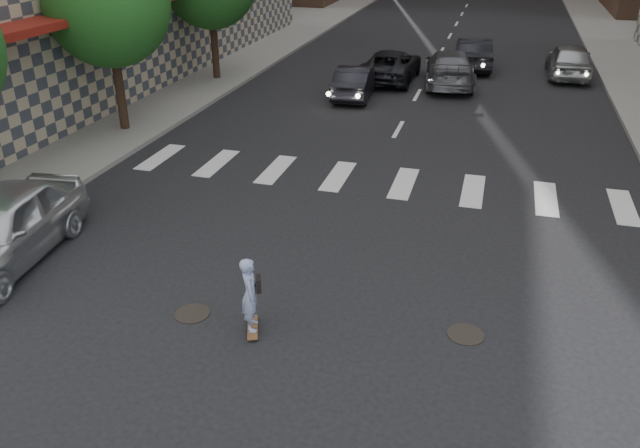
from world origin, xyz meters
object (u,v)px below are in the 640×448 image
(traffic_car_b, at_px, (450,68))
(traffic_car_c, at_px, (391,65))
(traffic_car_a, at_px, (355,81))
(traffic_car_d, at_px, (569,60))
(skateboarder, at_px, (251,294))
(traffic_car_e, at_px, (473,53))
(silver_sedan, at_px, (2,228))

(traffic_car_b, distance_m, traffic_car_c, 2.76)
(traffic_car_a, xyz_separation_m, traffic_car_d, (9.03, 6.40, 0.13))
(traffic_car_c, bearing_deg, skateboarder, 93.60)
(traffic_car_c, distance_m, traffic_car_d, 8.65)
(traffic_car_a, xyz_separation_m, traffic_car_b, (3.67, 3.21, 0.11))
(traffic_car_b, xyz_separation_m, traffic_car_c, (-2.75, 0.20, -0.08))
(skateboarder, relative_size, traffic_car_a, 0.38)
(traffic_car_d, bearing_deg, traffic_car_b, 30.32)
(skateboarder, bearing_deg, traffic_car_d, 51.84)
(traffic_car_b, xyz_separation_m, traffic_car_e, (0.82, 3.76, -0.02))
(traffic_car_a, distance_m, traffic_car_d, 11.07)
(skateboarder, height_order, traffic_car_a, skateboarder)
(traffic_car_a, relative_size, traffic_car_e, 0.89)
(skateboarder, distance_m, traffic_car_a, 17.03)
(silver_sedan, xyz_separation_m, traffic_car_a, (4.46, 15.94, -0.16))
(silver_sedan, bearing_deg, traffic_car_d, 51.81)
(skateboarder, bearing_deg, traffic_car_a, 75.27)
(traffic_car_a, bearing_deg, traffic_car_c, -108.16)
(traffic_car_b, distance_m, traffic_car_e, 3.85)
(traffic_car_a, bearing_deg, traffic_car_d, -147.77)
(traffic_car_c, bearing_deg, traffic_car_b, 176.75)
(skateboarder, relative_size, traffic_car_c, 0.31)
(traffic_car_b, bearing_deg, skateboarder, 77.82)
(traffic_car_b, bearing_deg, traffic_car_a, 33.98)
(traffic_car_c, bearing_deg, silver_sedan, 75.28)
(skateboarder, bearing_deg, silver_sedan, 150.08)
(silver_sedan, relative_size, traffic_car_c, 0.97)
(skateboarder, xyz_separation_m, traffic_car_a, (-1.91, 16.92, -0.15))
(traffic_car_b, relative_size, traffic_car_e, 1.17)
(silver_sedan, height_order, traffic_car_d, silver_sedan)
(traffic_car_d, bearing_deg, traffic_car_c, 19.83)
(traffic_car_e, bearing_deg, traffic_car_d, 166.08)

